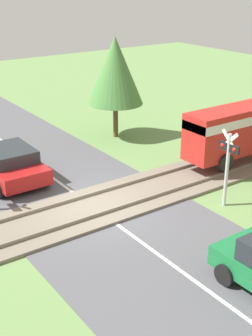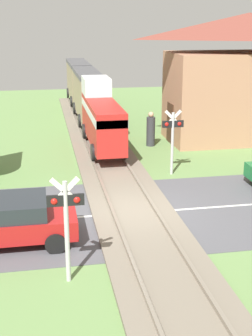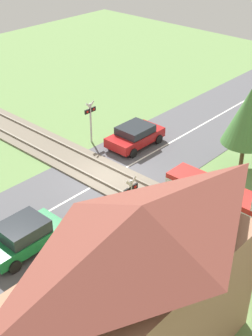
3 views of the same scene
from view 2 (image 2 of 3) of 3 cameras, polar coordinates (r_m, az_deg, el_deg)
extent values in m
plane|color=#66894C|center=(15.92, 0.88, -5.58)|extent=(60.00, 60.00, 0.00)
cube|color=#515156|center=(15.92, 0.88, -5.55)|extent=(48.00, 6.40, 0.02)
cube|color=silver|center=(15.91, 0.88, -5.51)|extent=(48.00, 0.12, 0.00)
cube|color=#756B5B|center=(15.90, 0.88, -5.38)|extent=(2.80, 48.00, 0.12)
cube|color=slate|center=(15.74, -1.70, -5.16)|extent=(0.10, 48.00, 0.12)
cube|color=slate|center=(16.00, 3.42, -4.80)|extent=(0.10, 48.00, 0.12)
cube|color=red|center=(22.80, -2.92, 5.73)|extent=(1.35, 6.53, 1.90)
cube|color=silver|center=(22.70, -2.94, 7.02)|extent=(1.37, 6.53, 0.36)
cube|color=silver|center=(24.73, -3.66, 9.96)|extent=(1.35, 2.09, 0.90)
cylinder|color=black|center=(20.93, -4.08, 1.94)|extent=(0.14, 0.76, 0.76)
cylinder|color=black|center=(21.13, -0.19, 2.13)|extent=(0.14, 0.76, 0.76)
cylinder|color=black|center=(24.96, -5.16, 4.50)|extent=(0.14, 0.76, 0.76)
cylinder|color=black|center=(25.12, -1.88, 4.66)|extent=(0.14, 0.76, 0.76)
cube|color=#998466|center=(29.46, -4.70, 8.93)|extent=(1.35, 6.39, 2.40)
cube|color=#47474C|center=(29.29, -4.77, 11.48)|extent=(1.41, 6.39, 0.24)
cylinder|color=black|center=(27.61, -5.70, 5.77)|extent=(0.14, 0.76, 0.76)
cylinder|color=black|center=(27.76, -2.72, 5.90)|extent=(0.14, 0.76, 0.76)
cylinder|color=black|center=(31.61, -6.34, 7.27)|extent=(0.14, 0.76, 0.76)
cylinder|color=black|center=(31.74, -3.72, 7.39)|extent=(0.14, 0.76, 0.76)
cube|color=#998466|center=(36.16, -5.82, 10.53)|extent=(1.35, 6.39, 2.40)
cube|color=#47474C|center=(36.02, -5.89, 12.61)|extent=(1.41, 6.39, 0.24)
cylinder|color=black|center=(34.26, -6.68, 8.07)|extent=(0.14, 0.76, 0.76)
cylinder|color=black|center=(34.38, -4.26, 8.18)|extent=(0.14, 0.76, 0.76)
cylinder|color=black|center=(38.29, -7.11, 9.07)|extent=(0.14, 0.76, 0.76)
cylinder|color=black|center=(38.40, -4.94, 9.16)|extent=(0.14, 0.76, 0.76)
cube|color=#A81919|center=(14.14, -13.75, -6.62)|extent=(3.75, 1.85, 0.58)
cube|color=#23282D|center=(13.94, -13.91, -4.64)|extent=(2.06, 1.71, 0.47)
cylinder|color=black|center=(15.07, -8.85, -5.96)|extent=(0.60, 0.18, 0.60)
cylinder|color=black|center=(13.39, -8.58, -9.10)|extent=(0.60, 0.18, 0.60)
cylinder|color=#B7B7B7|center=(11.60, -7.22, -7.82)|extent=(0.12, 0.12, 2.65)
cube|color=black|center=(11.26, -7.39, -3.92)|extent=(0.90, 0.08, 0.28)
sphere|color=red|center=(11.26, -8.76, -4.00)|extent=(0.18, 0.18, 0.18)
sphere|color=red|center=(11.28, -6.02, -3.84)|extent=(0.18, 0.18, 0.18)
cube|color=silver|center=(11.18, -7.43, -2.84)|extent=(0.72, 0.04, 0.72)
cube|color=silver|center=(11.18, -7.43, -2.84)|extent=(0.72, 0.04, 0.72)
cylinder|color=#B7B7B7|center=(19.60, 5.66, 2.94)|extent=(0.12, 0.12, 2.65)
cube|color=black|center=(19.40, 5.74, 5.37)|extent=(0.90, 0.08, 0.28)
sphere|color=red|center=(19.48, 6.51, 5.39)|extent=(0.18, 0.18, 0.18)
sphere|color=red|center=(19.33, 4.97, 5.34)|extent=(0.18, 0.18, 0.18)
cube|color=silver|center=(19.36, 5.76, 6.02)|extent=(0.72, 0.04, 0.72)
cube|color=silver|center=(19.36, 5.76, 6.02)|extent=(0.72, 0.04, 0.72)
cube|color=#AD7A5B|center=(26.02, 14.13, 8.43)|extent=(8.00, 3.76, 4.66)
pyramid|color=brown|center=(25.72, 14.76, 16.42)|extent=(8.63, 4.06, 1.30)
cube|color=#472D1E|center=(24.89, 5.40, 5.48)|extent=(0.06, 1.10, 2.10)
cylinder|color=#333338|center=(24.21, 3.03, 4.46)|extent=(0.44, 0.44, 1.51)
sphere|color=tan|center=(24.02, 3.07, 6.53)|extent=(0.28, 0.28, 0.28)
camera|label=1|loc=(16.86, 57.75, 14.24)|focal=50.00mm
camera|label=3|loc=(36.22, 23.97, 28.74)|focal=50.00mm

